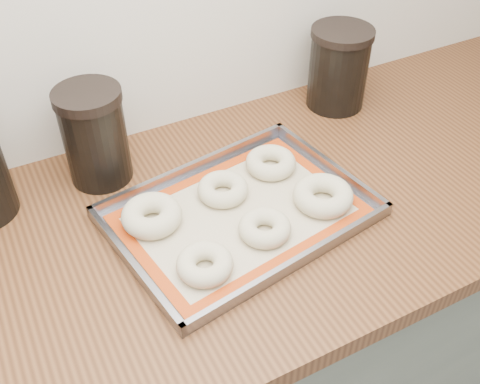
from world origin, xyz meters
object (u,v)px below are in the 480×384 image
bagel_front_left (205,264)px  bagel_front_right (323,196)px  bagel_back_left (152,215)px  bagel_back_mid (223,189)px  canister_right (338,68)px  bagel_front_mid (265,228)px  bagel_back_right (271,163)px  baking_tray (240,213)px  canister_mid (95,136)px

bagel_front_left → bagel_front_right: bagel_front_right is taller
bagel_front_right → bagel_back_left: bagel_back_left is taller
bagel_back_mid → canister_right: bearing=25.1°
bagel_front_mid → bagel_back_right: (0.10, 0.16, 0.00)m
bagel_front_mid → bagel_front_right: bearing=9.0°
bagel_front_left → baking_tray: bearing=39.4°
bagel_front_left → canister_mid: bearing=102.9°
bagel_back_left → bagel_front_right: bearing=-17.7°
bagel_back_left → bagel_front_left: bearing=-76.0°
baking_tray → bagel_front_left: size_ratio=5.27×
bagel_front_mid → bagel_back_left: 0.21m
bagel_front_mid → canister_right: 0.48m
bagel_back_left → bagel_back_right: size_ratio=1.08×
bagel_front_right → bagel_back_right: bearing=104.8°
bagel_front_right → canister_right: size_ratio=0.60×
bagel_front_mid → canister_mid: canister_mid is taller
baking_tray → bagel_front_left: bagel_front_left is taller
bagel_front_mid → bagel_front_right: (0.14, 0.02, 0.00)m
baking_tray → bagel_front_right: bagel_front_right is taller
baking_tray → bagel_back_right: bearing=37.6°
bagel_back_right → canister_right: (0.26, 0.15, 0.07)m
bagel_back_mid → canister_right: 0.43m
bagel_back_right → canister_mid: bearing=155.0°
canister_mid → canister_right: size_ratio=1.04×
bagel_front_left → bagel_back_right: same height
bagel_front_mid → bagel_back_left: size_ratio=0.85×
bagel_front_mid → bagel_back_right: size_ratio=0.92×
canister_right → bagel_back_left: bearing=-160.4°
baking_tray → bagel_back_left: size_ratio=4.57×
baking_tray → bagel_back_mid: size_ratio=5.16×
bagel_front_left → bagel_back_mid: bearing=54.7°
baking_tray → bagel_back_mid: bagel_back_mid is taller
canister_right → bagel_back_mid: bearing=-154.9°
bagel_back_mid → baking_tray: bearing=-85.7°
bagel_back_right → canister_right: 0.31m
bagel_front_mid → bagel_back_mid: bearing=98.6°
bagel_front_mid → bagel_back_right: bearing=56.8°
bagel_front_right → bagel_front_left: bearing=-169.4°
bagel_back_mid → canister_right: (0.39, 0.18, 0.07)m
baking_tray → bagel_back_right: 0.15m
baking_tray → bagel_front_mid: bearing=-77.5°
bagel_back_mid → bagel_back_right: same height
bagel_front_mid → canister_right: canister_right is taller
baking_tray → bagel_front_mid: bagel_front_mid is taller
bagel_front_right → canister_mid: bearing=141.0°
bagel_back_left → canister_right: 0.57m
canister_mid → canister_right: 0.57m
bagel_back_left → bagel_back_mid: (0.15, 0.01, -0.00)m
bagel_front_mid → canister_mid: 0.37m
bagel_back_left → bagel_back_right: 0.27m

